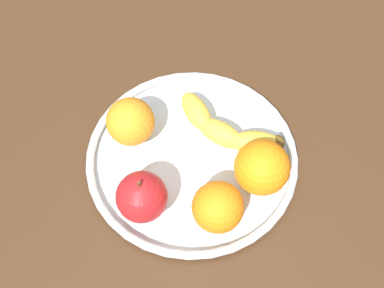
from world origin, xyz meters
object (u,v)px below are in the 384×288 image
object	(u,v)px
fruit_bowl	(192,157)
orange_back_left	(218,207)
apple	(142,197)
orange_center	(262,167)
banana	(226,129)
orange_front_left	(130,122)

from	to	relation	value
fruit_bowl	orange_back_left	size ratio (longest dim) A/B	4.50
apple	orange_center	bearing A→B (deg)	61.48
fruit_bowl	apple	xyz separation A→B (cm)	(1.62, -10.60, 4.38)
banana	orange_back_left	distance (cm)	13.37
orange_front_left	orange_back_left	size ratio (longest dim) A/B	1.02
orange_back_left	banana	bearing A→B (deg)	129.96
orange_center	apple	bearing A→B (deg)	-118.52
orange_front_left	orange_back_left	bearing A→B (deg)	-0.49
apple	orange_back_left	xyz separation A→B (cm)	(7.89, 6.32, -0.03)
apple	orange_front_left	xyz separation A→B (cm)	(-10.19, 6.47, 0.04)
apple	banana	bearing A→B (deg)	92.15
orange_front_left	apple	bearing A→B (deg)	-32.43
fruit_bowl	apple	size ratio (longest dim) A/B	4.01
fruit_bowl	banana	bearing A→B (deg)	80.37
banana	apple	distance (cm)	16.58
fruit_bowl	orange_front_left	size ratio (longest dim) A/B	4.42
fruit_bowl	apple	bearing A→B (deg)	-81.33
orange_front_left	fruit_bowl	bearing A→B (deg)	25.71
orange_center	orange_back_left	distance (cm)	8.34
banana	apple	size ratio (longest dim) A/B	2.26
fruit_bowl	orange_center	size ratio (longest dim) A/B	4.05
apple	orange_back_left	bearing A→B (deg)	38.67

